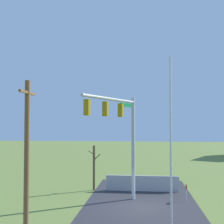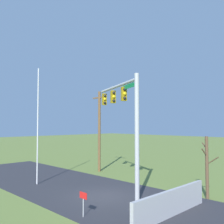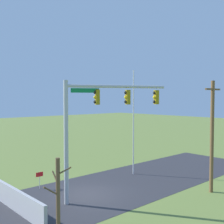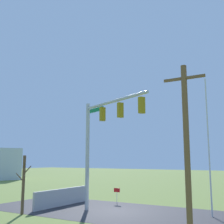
{
  "view_description": "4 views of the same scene",
  "coord_description": "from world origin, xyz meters",
  "px_view_note": "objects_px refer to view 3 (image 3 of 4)",
  "views": [
    {
      "loc": [
        -20.78,
        -0.16,
        5.68
      ],
      "look_at": [
        -1.05,
        1.9,
        6.52
      ],
      "focal_mm": 47.8,
      "sensor_mm": 36.0,
      "label": 1
    },
    {
      "loc": [
        12.24,
        -11.5,
        4.63
      ],
      "look_at": [
        -1.87,
        2.52,
        5.57
      ],
      "focal_mm": 41.22,
      "sensor_mm": 36.0,
      "label": 2
    },
    {
      "loc": [
        11.86,
        15.47,
        6.62
      ],
      "look_at": [
        -0.82,
        1.5,
        5.72
      ],
      "focal_mm": 45.61,
      "sensor_mm": 36.0,
      "label": 3
    },
    {
      "loc": [
        -10.4,
        18.21,
        3.62
      ],
      "look_at": [
        -1.13,
        2.66,
        6.56
      ],
      "focal_mm": 46.52,
      "sensor_mm": 36.0,
      "label": 4
    }
  ],
  "objects_px": {
    "open_sign": "(40,176)",
    "flagpole": "(133,123)",
    "utility_pole": "(212,134)",
    "signal_mast": "(95,117)",
    "bare_tree": "(58,198)"
  },
  "relations": [
    {
      "from": "signal_mast",
      "to": "flagpole",
      "type": "height_order",
      "value": "flagpole"
    },
    {
      "from": "flagpole",
      "to": "utility_pole",
      "type": "relative_size",
      "value": 1.15
    },
    {
      "from": "signal_mast",
      "to": "flagpole",
      "type": "relative_size",
      "value": 0.86
    },
    {
      "from": "flagpole",
      "to": "utility_pole",
      "type": "bearing_deg",
      "value": 94.97
    },
    {
      "from": "flagpole",
      "to": "bare_tree",
      "type": "xyz_separation_m",
      "value": [
        11.01,
        5.59,
        -2.52
      ]
    },
    {
      "from": "signal_mast",
      "to": "open_sign",
      "type": "relative_size",
      "value": 6.36
    },
    {
      "from": "flagpole",
      "to": "bare_tree",
      "type": "distance_m",
      "value": 12.6
    },
    {
      "from": "open_sign",
      "to": "flagpole",
      "type": "bearing_deg",
      "value": 167.1
    },
    {
      "from": "utility_pole",
      "to": "open_sign",
      "type": "distance_m",
      "value": 12.77
    },
    {
      "from": "open_sign",
      "to": "signal_mast",
      "type": "bearing_deg",
      "value": 107.38
    },
    {
      "from": "open_sign",
      "to": "utility_pole",
      "type": "bearing_deg",
      "value": 134.32
    },
    {
      "from": "signal_mast",
      "to": "bare_tree",
      "type": "xyz_separation_m",
      "value": [
        4.45,
        2.73,
        -3.48
      ]
    },
    {
      "from": "bare_tree",
      "to": "open_sign",
      "type": "height_order",
      "value": "bare_tree"
    },
    {
      "from": "signal_mast",
      "to": "flagpole",
      "type": "xyz_separation_m",
      "value": [
        -6.56,
        -2.87,
        -0.96
      ]
    },
    {
      "from": "flagpole",
      "to": "utility_pole",
      "type": "xyz_separation_m",
      "value": [
        -0.61,
        7.01,
        -0.42
      ]
    }
  ]
}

